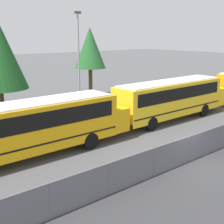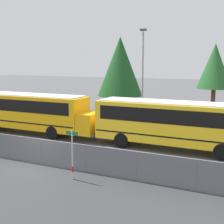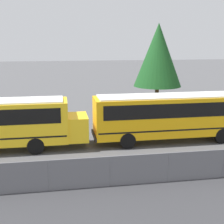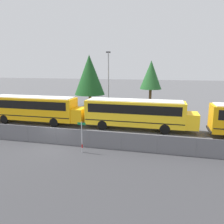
{
  "view_description": "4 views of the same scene",
  "coord_description": "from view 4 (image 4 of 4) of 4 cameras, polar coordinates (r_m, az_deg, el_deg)",
  "views": [
    {
      "loc": [
        -14.2,
        -10.03,
        7.19
      ],
      "look_at": [
        -0.31,
        6.57,
        1.76
      ],
      "focal_mm": 50.0,
      "sensor_mm": 36.0,
      "label": 1
    },
    {
      "loc": [
        11.47,
        -14.33,
        6.05
      ],
      "look_at": [
        1.86,
        5.78,
        2.49
      ],
      "focal_mm": 50.0,
      "sensor_mm": 36.0,
      "label": 2
    },
    {
      "loc": [
        -14.36,
        -14.17,
        7.11
      ],
      "look_at": [
        -10.82,
        6.67,
        2.26
      ],
      "focal_mm": 50.0,
      "sensor_mm": 36.0,
      "label": 3
    },
    {
      "loc": [
        9.38,
        -17.3,
        7.07
      ],
      "look_at": [
        3.7,
        6.17,
        1.98
      ],
      "focal_mm": 35.0,
      "sensor_mm": 36.0,
      "label": 4
    }
  ],
  "objects": [
    {
      "name": "school_bus_2",
      "position": [
        28.9,
        -19.49,
        1.14
      ],
      "size": [
        12.46,
        2.53,
        3.37
      ],
      "color": "#EDA80F",
      "rests_on": "ground_plane"
    },
    {
      "name": "school_bus_3",
      "position": [
        24.65,
        6.47,
        -0.01
      ],
      "size": [
        12.46,
        2.53,
        3.37
      ],
      "color": "yellow",
      "rests_on": "ground_plane"
    },
    {
      "name": "tree_0",
      "position": [
        36.72,
        10.13,
        9.46
      ],
      "size": [
        3.55,
        3.55,
        7.97
      ],
      "color": "#51381E",
      "rests_on": "ground_plane"
    },
    {
      "name": "road_strip",
      "position": [
        16.3,
        -24.2,
        -14.9
      ],
      "size": [
        124.24,
        12.0,
        0.01
      ],
      "color": "#333335",
      "rests_on": "ground_plane"
    },
    {
      "name": "tree_1",
      "position": [
        38.81,
        -5.91,
        9.61
      ],
      "size": [
        5.29,
        5.29,
        9.0
      ],
      "color": "#51381E",
      "rests_on": "ground_plane"
    },
    {
      "name": "street_sign",
      "position": [
        18.26,
        -7.88,
        -6.3
      ],
      "size": [
        0.7,
        0.09,
        2.62
      ],
      "color": "#B7B7BC",
      "rests_on": "ground_plane"
    },
    {
      "name": "fence",
      "position": [
        20.65,
        -14.23,
        -6.11
      ],
      "size": [
        90.31,
        0.07,
        1.59
      ],
      "color": "#9EA0A5",
      "rests_on": "ground_plane"
    },
    {
      "name": "light_pole",
      "position": [
        31.68,
        -0.94,
        8.03
      ],
      "size": [
        0.6,
        0.24,
        9.08
      ],
      "color": "gray",
      "rests_on": "ground_plane"
    },
    {
      "name": "ground_plane",
      "position": [
        20.91,
        -14.11,
        -8.23
      ],
      "size": [
        200.0,
        200.0,
        0.0
      ],
      "primitive_type": "plane",
      "color": "#4C4C4F"
    }
  ]
}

